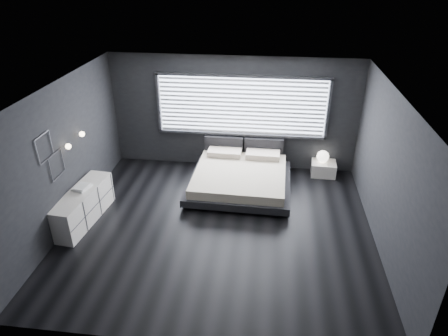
# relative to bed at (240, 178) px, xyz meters

# --- Properties ---
(room) EXTENTS (6.04, 6.00, 2.80)m
(room) POSITION_rel_bed_xyz_m (-0.28, -1.59, 1.12)
(room) COLOR black
(room) RESTS_ON ground
(window) EXTENTS (4.14, 0.09, 1.52)m
(window) POSITION_rel_bed_xyz_m (-0.08, 1.10, 1.33)
(window) COLOR white
(window) RESTS_ON ground
(headboard) EXTENTS (1.96, 0.16, 0.52)m
(headboard) POSITION_rel_bed_xyz_m (-0.00, 1.05, 0.29)
(headboard) COLOR black
(headboard) RESTS_ON ground
(sconce_near) EXTENTS (0.18, 0.11, 0.11)m
(sconce_near) POSITION_rel_bed_xyz_m (-3.16, -1.54, 1.32)
(sconce_near) COLOR silver
(sconce_near) RESTS_ON ground
(sconce_far) EXTENTS (0.18, 0.11, 0.11)m
(sconce_far) POSITION_rel_bed_xyz_m (-3.16, -0.94, 1.32)
(sconce_far) COLOR silver
(sconce_far) RESTS_ON ground
(wall_art_upper) EXTENTS (0.01, 0.48, 0.48)m
(wall_art_upper) POSITION_rel_bed_xyz_m (-3.26, -2.14, 1.57)
(wall_art_upper) COLOR #47474C
(wall_art_upper) RESTS_ON ground
(wall_art_lower) EXTENTS (0.01, 0.48, 0.48)m
(wall_art_lower) POSITION_rel_bed_xyz_m (-3.26, -1.89, 1.10)
(wall_art_lower) COLOR #47474C
(wall_art_lower) RESTS_ON ground
(bed) EXTENTS (2.35, 2.25, 0.59)m
(bed) POSITION_rel_bed_xyz_m (0.00, 0.00, 0.00)
(bed) COLOR black
(bed) RESTS_ON ground
(nightstand) EXTENTS (0.60, 0.51, 0.34)m
(nightstand) POSITION_rel_bed_xyz_m (1.98, 0.89, -0.11)
(nightstand) COLOR white
(nightstand) RESTS_ON ground
(orb_lamp) EXTENTS (0.30, 0.30, 0.30)m
(orb_lamp) POSITION_rel_bed_xyz_m (1.94, 0.91, 0.21)
(orb_lamp) COLOR white
(orb_lamp) RESTS_ON nightstand
(dresser) EXTENTS (0.64, 1.75, 0.68)m
(dresser) POSITION_rel_bed_xyz_m (-3.03, -1.66, 0.07)
(dresser) COLOR white
(dresser) RESTS_ON ground
(book_stack) EXTENTS (0.34, 0.40, 0.07)m
(book_stack) POSITION_rel_bed_xyz_m (-3.04, -1.55, 0.44)
(book_stack) COLOR white
(book_stack) RESTS_ON dresser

